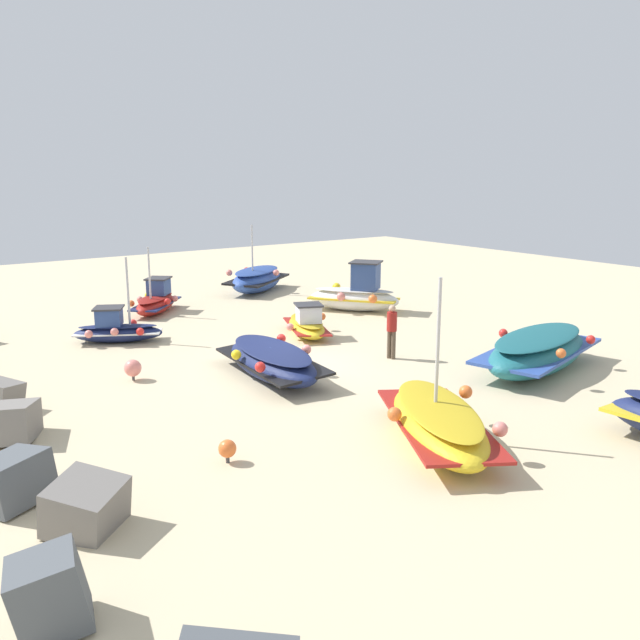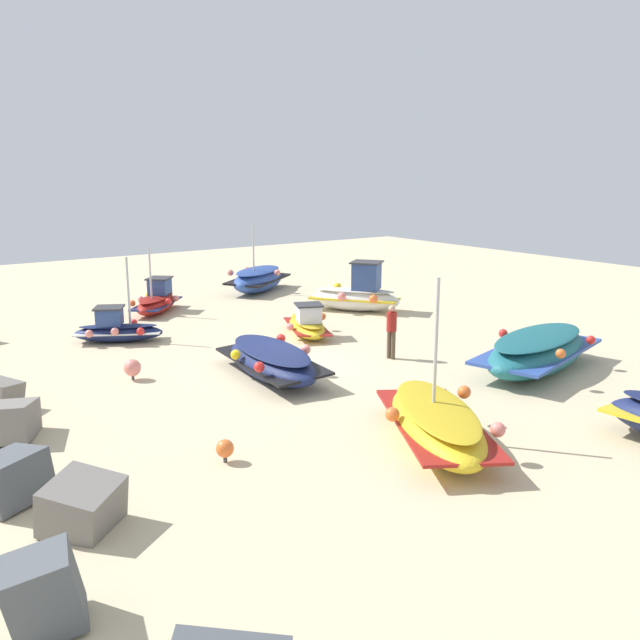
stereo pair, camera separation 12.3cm
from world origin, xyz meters
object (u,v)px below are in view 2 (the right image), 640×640
fishing_boat_4 (307,324)px  mooring_buoy_0 (132,368)px  fishing_boat_2 (271,360)px  fishing_boat_5 (357,295)px  fishing_boat_7 (117,330)px  person_walking (392,328)px  fishing_boat_1 (538,351)px  mooring_buoy_1 (225,449)px  fishing_boat_3 (436,423)px  fishing_boat_6 (157,301)px  fishing_boat_8 (258,279)px

fishing_boat_4 → mooring_buoy_0: size_ratio=5.48×
mooring_buoy_0 → fishing_boat_2: bearing=-120.3°
mooring_buoy_0 → fishing_boat_5: bearing=-71.0°
fishing_boat_7 → person_walking: fishing_boat_7 is taller
fishing_boat_1 → mooring_buoy_0: fishing_boat_1 is taller
mooring_buoy_1 → fishing_boat_1: bearing=-88.0°
person_walking → fishing_boat_5: bearing=-133.4°
person_walking → fishing_boat_1: bearing=113.6°
fishing_boat_1 → mooring_buoy_1: 10.54m
fishing_boat_5 → person_walking: 7.39m
fishing_boat_3 → fishing_boat_5: 14.11m
fishing_boat_3 → fishing_boat_5: size_ratio=1.22×
fishing_boat_2 → person_walking: bearing=86.7°
fishing_boat_3 → fishing_boat_6: size_ratio=1.50×
fishing_boat_6 → mooring_buoy_1: (-14.85, 4.49, -0.18)m
fishing_boat_7 → mooring_buoy_0: bearing=105.0°
fishing_boat_5 → fishing_boat_7: size_ratio=1.24×
fishing_boat_5 → fishing_boat_4: bearing=-97.6°
person_walking → fishing_boat_3: bearing=43.5°
fishing_boat_4 → mooring_buoy_1: (-7.95, 7.41, -0.09)m
fishing_boat_8 → fishing_boat_2: bearing=-155.0°
fishing_boat_1 → fishing_boat_5: 9.96m
fishing_boat_4 → fishing_boat_5: size_ratio=0.84×
fishing_boat_2 → mooring_buoy_1: bearing=-35.5°
mooring_buoy_0 → mooring_buoy_1: (-6.45, 0.39, -0.06)m
fishing_boat_2 → fishing_boat_6: fishing_boat_6 is taller
fishing_boat_4 → mooring_buoy_0: bearing=-55.1°
fishing_boat_5 → fishing_boat_3: bearing=-68.4°
fishing_boat_6 → mooring_buoy_0: size_ratio=5.30×
fishing_boat_3 → fishing_boat_5: (12.07, -7.31, 0.21)m
fishing_boat_3 → fishing_boat_2: bearing=-147.6°
fishing_boat_2 → mooring_buoy_1: size_ratio=9.41×
fishing_boat_6 → fishing_boat_7: 4.91m
mooring_buoy_1 → fishing_boat_7: bearing=-7.8°
person_walking → mooring_buoy_1: (-3.88, 7.86, -0.70)m
fishing_boat_1 → fishing_boat_2: bearing=-46.2°
fishing_boat_4 → fishing_boat_8: (8.72, -3.01, 0.22)m
fishing_boat_1 → mooring_buoy_1: (-0.38, 10.53, -0.31)m
fishing_boat_4 → fishing_boat_6: bearing=-134.2°
fishing_boat_8 → person_walking: fishing_boat_8 is taller
mooring_buoy_0 → fishing_boat_8: bearing=-44.5°
mooring_buoy_0 → mooring_buoy_1: mooring_buoy_0 is taller
fishing_boat_3 → fishing_boat_7: size_ratio=1.51×
fishing_boat_2 → fishing_boat_8: (12.21, -6.63, 0.14)m
fishing_boat_2 → mooring_buoy_0: fishing_boat_2 is taller
fishing_boat_1 → person_walking: bearing=-67.7°
mooring_buoy_1 → fishing_boat_8: bearing=-32.0°
fishing_boat_3 → fishing_boat_7: 13.03m
fishing_boat_7 → mooring_buoy_0: 4.65m
fishing_boat_1 → fishing_boat_6: bearing=-82.3°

